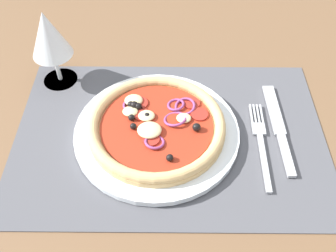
# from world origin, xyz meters

# --- Properties ---
(ground_plane) EXTENTS (1.90, 1.40, 0.02)m
(ground_plane) POSITION_xyz_m (0.00, 0.00, -0.01)
(ground_plane) COLOR brown
(placemat) EXTENTS (0.52, 0.35, 0.00)m
(placemat) POSITION_xyz_m (0.00, 0.00, 0.00)
(placemat) COLOR #4C4C51
(placemat) RESTS_ON ground_plane
(plate) EXTENTS (0.27, 0.27, 0.01)m
(plate) POSITION_xyz_m (-0.02, 0.00, 0.01)
(plate) COLOR white
(plate) RESTS_ON placemat
(pizza) EXTENTS (0.23, 0.23, 0.03)m
(pizza) POSITION_xyz_m (-0.02, 0.00, 0.03)
(pizza) COLOR tan
(pizza) RESTS_ON plate
(fork) EXTENTS (0.02, 0.18, 0.00)m
(fork) POSITION_xyz_m (0.15, -0.01, 0.01)
(fork) COLOR #B2B5BA
(fork) RESTS_ON placemat
(knife) EXTENTS (0.02, 0.20, 0.01)m
(knife) POSITION_xyz_m (0.18, 0.02, 0.01)
(knife) COLOR #B2B5BA
(knife) RESTS_ON placemat
(wine_glass) EXTENTS (0.07, 0.07, 0.15)m
(wine_glass) POSITION_xyz_m (-0.21, 0.14, 0.10)
(wine_glass) COLOR silver
(wine_glass) RESTS_ON ground_plane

